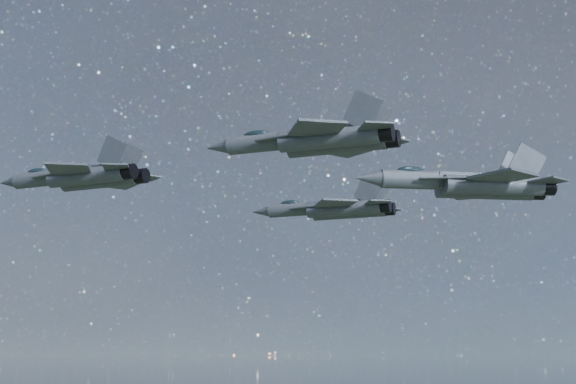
# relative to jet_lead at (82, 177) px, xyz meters

# --- Properties ---
(jet_lead) EXTENTS (19.71, 13.56, 4.95)m
(jet_lead) POSITION_rel_jet_lead_xyz_m (0.00, 0.00, 0.00)
(jet_lead) COLOR #3A4148
(jet_left) EXTENTS (20.24, 14.05, 5.09)m
(jet_left) POSITION_rel_jet_lead_xyz_m (23.34, 24.02, -0.09)
(jet_left) COLOR #3A4148
(jet_right) EXTENTS (17.89, 12.41, 4.49)m
(jet_right) POSITION_rel_jet_lead_xyz_m (27.83, -13.27, -1.12)
(jet_right) COLOR #3A4148
(jet_slot) EXTENTS (19.93, 13.27, 5.06)m
(jet_slot) POSITION_rel_jet_lead_xyz_m (40.47, 0.33, -2.61)
(jet_slot) COLOR #3A4148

